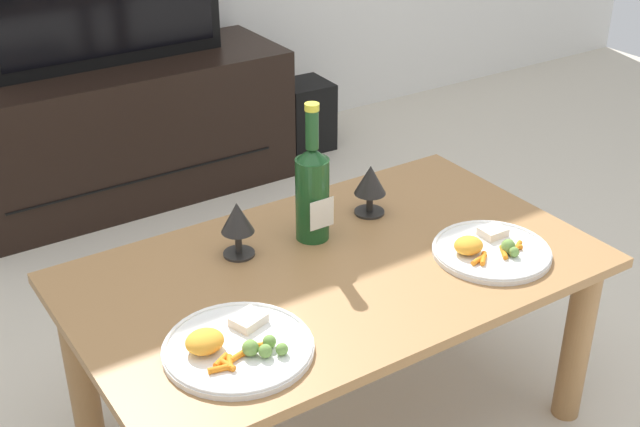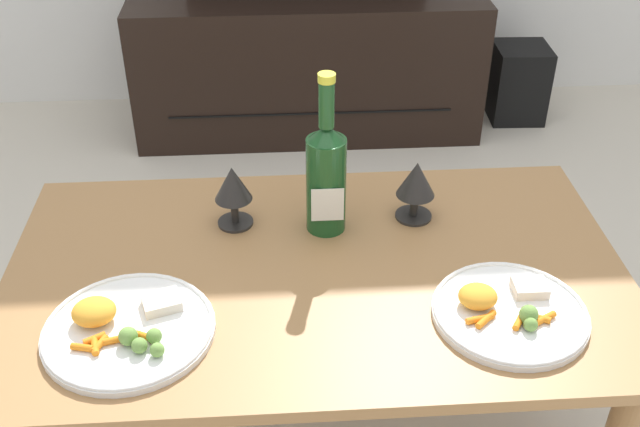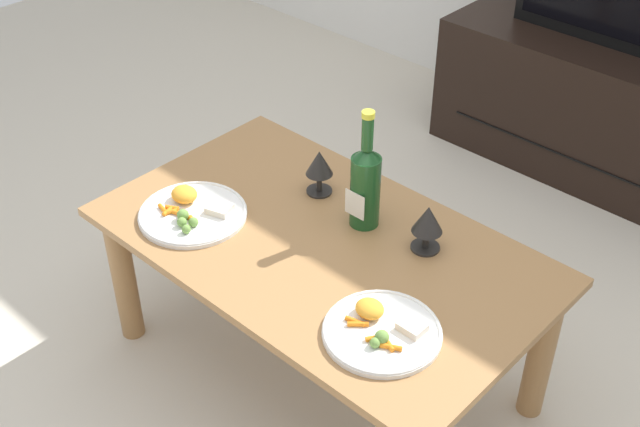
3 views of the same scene
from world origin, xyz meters
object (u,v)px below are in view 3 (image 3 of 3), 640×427
(wine_bottle, at_px, (365,183))
(dinner_plate_right, at_px, (382,330))
(goblet_right, at_px, (428,221))
(dinner_plate_left, at_px, (192,212))
(tv_stand, at_px, (603,111))
(goblet_left, at_px, (319,165))
(dining_table, at_px, (321,266))

(wine_bottle, bearing_deg, dinner_plate_right, -44.15)
(goblet_right, bearing_deg, dinner_plate_left, -150.05)
(dinner_plate_right, bearing_deg, dinner_plate_left, -179.97)
(tv_stand, xyz_separation_m, goblet_left, (-0.22, -1.37, 0.31))
(goblet_right, distance_m, dinner_plate_right, 0.35)
(dining_table, height_order, goblet_left, goblet_left)
(wine_bottle, height_order, goblet_right, wine_bottle)
(dining_table, xyz_separation_m, wine_bottle, (0.03, 0.14, 0.22))
(goblet_left, bearing_deg, wine_bottle, -7.48)
(dinner_plate_left, distance_m, dinner_plate_right, 0.67)
(goblet_left, relative_size, goblet_right, 1.03)
(dining_table, height_order, tv_stand, tv_stand)
(tv_stand, bearing_deg, dining_table, -92.25)
(tv_stand, height_order, goblet_right, goblet_right)
(dining_table, height_order, goblet_right, goblet_right)
(goblet_right, relative_size, dinner_plate_left, 0.45)
(goblet_left, distance_m, dinner_plate_left, 0.37)
(dinner_plate_right, bearing_deg, goblet_right, 109.86)
(dinner_plate_left, relative_size, dinner_plate_right, 1.08)
(tv_stand, distance_m, dinner_plate_right, 1.73)
(goblet_left, relative_size, dinner_plate_left, 0.46)
(goblet_right, xyz_separation_m, dinner_plate_right, (0.12, -0.32, -0.07))
(goblet_right, height_order, dinner_plate_left, goblet_right)
(goblet_right, bearing_deg, wine_bottle, -172.52)
(wine_bottle, bearing_deg, tv_stand, 88.68)
(wine_bottle, xyz_separation_m, goblet_left, (-0.19, 0.02, -0.04))
(dining_table, xyz_separation_m, goblet_right, (0.22, 0.16, 0.17))
(tv_stand, xyz_separation_m, dinner_plate_right, (0.27, -1.69, 0.23))
(wine_bottle, distance_m, goblet_right, 0.19)
(dining_table, bearing_deg, tv_stand, 87.75)
(goblet_left, distance_m, goblet_right, 0.38)
(tv_stand, relative_size, goblet_left, 9.38)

